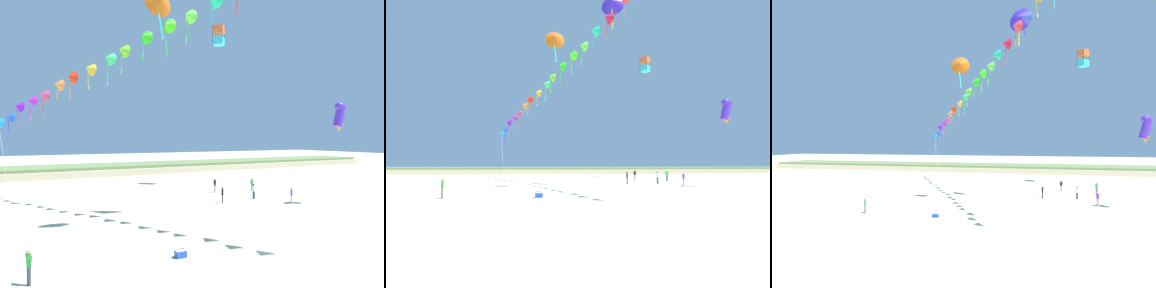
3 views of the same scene
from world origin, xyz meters
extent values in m
plane|color=beige|center=(0.00, 0.00, 0.00)|extent=(240.00, 240.00, 0.00)
cube|color=beige|center=(0.00, 47.43, 0.54)|extent=(120.00, 11.56, 1.08)
cube|color=#6B844C|center=(0.00, 47.43, 1.24)|extent=(120.00, 9.82, 0.62)
cylinder|color=#282D4C|center=(4.69, 15.19, 0.39)|extent=(0.11, 0.11, 0.78)
cylinder|color=#282D4C|center=(4.75, 15.31, 0.39)|extent=(0.11, 0.11, 0.78)
cylinder|color=black|center=(4.72, 15.25, 1.05)|extent=(0.20, 0.20, 0.55)
cylinder|color=black|center=(4.64, 15.09, 1.09)|extent=(0.15, 0.20, 0.52)
cylinder|color=black|center=(4.80, 15.41, 1.09)|extent=(0.15, 0.20, 0.52)
sphere|color=brown|center=(4.72, 15.25, 1.44)|extent=(0.21, 0.21, 0.21)
cylinder|color=gray|center=(10.36, 12.02, 0.39)|extent=(0.11, 0.11, 0.78)
cylinder|color=gray|center=(10.24, 11.95, 0.39)|extent=(0.11, 0.11, 0.78)
cylinder|color=purple|center=(10.30, 11.98, 1.06)|extent=(0.21, 0.21, 0.55)
cylinder|color=purple|center=(10.45, 12.08, 1.10)|extent=(0.20, 0.17, 0.52)
cylinder|color=purple|center=(10.15, 11.89, 1.10)|extent=(0.20, 0.17, 0.52)
sphere|color=beige|center=(10.30, 11.98, 1.44)|extent=(0.21, 0.21, 0.21)
cylinder|color=#474C56|center=(11.74, 19.92, 0.41)|extent=(0.12, 0.12, 0.81)
cylinder|color=#474C56|center=(11.87, 19.87, 0.41)|extent=(0.12, 0.12, 0.81)
cylinder|color=green|center=(11.81, 19.90, 1.10)|extent=(0.21, 0.21, 0.58)
cylinder|color=green|center=(11.63, 19.96, 1.14)|extent=(0.21, 0.14, 0.55)
cylinder|color=green|center=(11.98, 19.84, 1.14)|extent=(0.21, 0.14, 0.55)
sphere|color=beige|center=(11.81, 19.90, 1.50)|extent=(0.22, 0.22, 0.22)
cylinder|color=#282D4C|center=(8.81, 15.65, 0.39)|extent=(0.11, 0.11, 0.78)
cylinder|color=#282D4C|center=(8.67, 15.66, 0.39)|extent=(0.11, 0.11, 0.78)
cylinder|color=white|center=(8.74, 15.65, 1.06)|extent=(0.21, 0.21, 0.55)
cylinder|color=white|center=(8.92, 15.64, 1.10)|extent=(0.19, 0.09, 0.53)
cylinder|color=white|center=(8.56, 15.67, 1.10)|extent=(0.19, 0.09, 0.53)
sphere|color=brown|center=(8.74, 15.65, 1.45)|extent=(0.21, 0.21, 0.21)
cylinder|color=gray|center=(7.36, 20.99, 0.40)|extent=(0.12, 0.12, 0.80)
cylinder|color=gray|center=(7.50, 21.04, 0.40)|extent=(0.12, 0.12, 0.80)
cylinder|color=black|center=(7.43, 21.01, 1.09)|extent=(0.21, 0.21, 0.57)
cylinder|color=black|center=(7.26, 20.95, 1.13)|extent=(0.21, 0.14, 0.54)
cylinder|color=black|center=(7.60, 21.08, 1.13)|extent=(0.21, 0.14, 0.54)
sphere|color=#9E7051|center=(7.43, 21.01, 1.49)|extent=(0.22, 0.22, 0.22)
cylinder|color=#474C56|center=(-12.29, 3.73, 0.39)|extent=(0.11, 0.11, 0.77)
cylinder|color=#474C56|center=(-12.34, 3.86, 0.39)|extent=(0.11, 0.11, 0.77)
cylinder|color=green|center=(-12.32, 3.79, 1.04)|extent=(0.20, 0.20, 0.55)
cylinder|color=green|center=(-12.24, 3.63, 1.08)|extent=(0.15, 0.20, 0.52)
cylinder|color=green|center=(-12.39, 3.95, 1.08)|extent=(0.15, 0.20, 0.52)
sphere|color=tan|center=(-12.32, 3.79, 1.43)|extent=(0.21, 0.21, 0.21)
cone|color=#1B94E4|center=(-14.17, 31.42, 7.84)|extent=(1.18, 1.31, 1.10)
cylinder|color=#3977E5|center=(-14.25, 31.54, 6.67)|extent=(0.17, 0.26, 1.92)
cone|color=blue|center=(-13.14, 29.62, 8.42)|extent=(1.24, 1.34, 1.14)
cylinder|color=#3940E5|center=(-13.22, 29.75, 7.17)|extent=(0.14, 0.22, 2.06)
cone|color=#7712E1|center=(-12.27, 27.82, 9.44)|extent=(1.26, 1.36, 1.16)
cylinder|color=#B639E5|center=(-12.35, 27.95, 8.20)|extent=(0.09, 0.12, 2.04)
cone|color=purple|center=(-11.13, 26.39, 10.01)|extent=(1.20, 1.33, 1.13)
cylinder|color=#E539E5|center=(-11.20, 26.51, 8.85)|extent=(0.18, 0.15, 1.87)
cone|color=#C63871|center=(-10.10, 24.62, 10.42)|extent=(1.20, 1.34, 1.16)
cylinder|color=#E53956|center=(-10.18, 24.75, 9.11)|extent=(0.23, 0.27, 2.17)
cone|color=orange|center=(-8.98, 22.66, 11.23)|extent=(1.13, 1.31, 1.14)
cylinder|color=gold|center=(-9.06, 22.79, 10.38)|extent=(0.21, 0.23, 1.26)
cone|color=red|center=(-8.07, 20.85, 11.76)|extent=(1.25, 1.33, 1.13)
cylinder|color=orange|center=(-8.15, 20.98, 10.61)|extent=(0.17, 0.21, 1.85)
cone|color=gold|center=(-6.71, 19.40, 12.38)|extent=(1.25, 1.36, 1.20)
cylinder|color=yellow|center=(-6.79, 19.53, 11.35)|extent=(0.15, 0.14, 1.62)
cone|color=#30DA6D|center=(-5.47, 17.43, 13.05)|extent=(1.30, 1.38, 1.19)
cylinder|color=#39E5A0|center=(-5.54, 17.56, 11.76)|extent=(0.15, 0.23, 2.15)
cone|color=#68D328|center=(-4.69, 15.91, 13.49)|extent=(1.23, 1.36, 1.18)
cylinder|color=#50E539|center=(-4.77, 16.04, 12.37)|extent=(0.17, 0.19, 1.81)
cone|color=#1FD017|center=(-3.46, 14.01, 14.28)|extent=(1.25, 1.32, 1.12)
cylinder|color=#39E55A|center=(-3.54, 14.14, 13.19)|extent=(0.18, 0.29, 1.72)
cone|color=#39EC18|center=(-2.29, 12.17, 14.84)|extent=(1.26, 1.33, 1.13)
cylinder|color=#39E548|center=(-2.37, 12.29, 13.53)|extent=(0.24, 0.17, 2.17)
cone|color=#55E83D|center=(-1.19, 10.80, 15.31)|extent=(1.16, 1.31, 1.12)
cylinder|color=#39E549|center=(-1.27, 10.93, 14.10)|extent=(0.31, 0.19, 1.97)
cone|color=#17D192|center=(-0.23, 8.75, 15.95)|extent=(1.14, 1.31, 1.12)
cylinder|color=#39E5D4|center=(-0.30, 8.87, 15.02)|extent=(0.24, 0.17, 1.42)
cone|color=red|center=(0.90, 7.33, 16.56)|extent=(1.21, 1.34, 1.15)
cylinder|color=#E54139|center=(0.82, 7.46, 15.43)|extent=(0.18, 0.26, 1.83)
cone|color=#D9343C|center=(1.99, 5.21, 17.39)|extent=(1.24, 1.32, 1.12)
cylinder|color=#E55939|center=(1.91, 5.34, 16.28)|extent=(0.14, 0.23, 1.77)
cone|color=blue|center=(2.80, 3.68, 17.48)|extent=(1.33, 1.38, 1.18)
cylinder|color=#4B39E5|center=(2.72, 3.80, 16.62)|extent=(0.19, 0.19, 1.29)
cylinder|color=yellow|center=(3.73, 2.23, 17.55)|extent=(0.20, 0.23, 1.60)
cylinder|color=silver|center=(-13.72, 30.52, 4.05)|extent=(1.03, 2.00, 8.12)
cube|color=#2FCFED|center=(11.07, 25.99, 18.76)|extent=(1.81, 1.81, 0.98)
cube|color=orange|center=(11.07, 25.99, 20.28)|extent=(1.81, 1.81, 0.98)
cylinder|color=black|center=(11.16, 26.90, 19.52)|extent=(0.04, 0.04, 2.50)
cylinder|color=black|center=(10.16, 26.08, 19.52)|extent=(0.04, 0.04, 2.50)
cylinder|color=black|center=(10.98, 25.08, 19.52)|extent=(0.04, 0.04, 2.50)
cylinder|color=black|center=(11.98, 25.90, 19.52)|extent=(0.04, 0.04, 2.50)
cylinder|color=#502BCD|center=(14.19, 9.87, 8.22)|extent=(1.38, 1.02, 2.10)
sphere|color=#502BCD|center=(14.19, 9.87, 9.10)|extent=(0.87, 0.87, 0.87)
cone|color=orange|center=(14.19, 9.87, 7.14)|extent=(0.85, 0.85, 0.66)
sphere|color=black|center=(14.19, 9.87, 9.35)|extent=(0.18, 0.18, 0.18)
cone|color=#D45F12|center=(-4.17, 9.16, 15.26)|extent=(2.08, 1.25, 2.06)
cone|color=#2DD5E5|center=(-4.17, 9.16, 15.28)|extent=(1.15, 0.73, 1.14)
cylinder|color=#2DD5E5|center=(-4.17, 9.16, 13.83)|extent=(0.41, 0.32, 2.25)
cone|color=#3920CA|center=(2.02, 10.45, 20.18)|extent=(2.83, 2.11, 2.66)
cone|color=yellow|center=(2.02, 10.45, 20.20)|extent=(1.58, 1.21, 1.47)
cylinder|color=yellow|center=(2.02, 10.45, 18.50)|extent=(0.13, 0.20, 2.58)
cube|color=blue|center=(-5.22, 3.86, 0.18)|extent=(0.56, 0.40, 0.36)
cube|color=white|center=(-5.22, 3.86, 0.39)|extent=(0.58, 0.41, 0.06)
cylinder|color=black|center=(-5.22, 3.86, 0.45)|extent=(0.45, 0.03, 0.03)
camera|label=1|loc=(-12.91, -11.94, 6.18)|focal=32.00mm
camera|label=2|loc=(-3.75, -16.05, 2.65)|focal=24.00mm
camera|label=3|loc=(3.24, -22.24, 6.98)|focal=28.00mm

